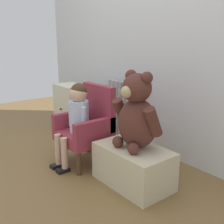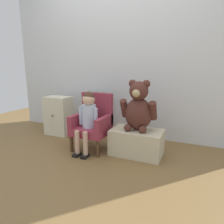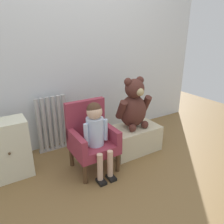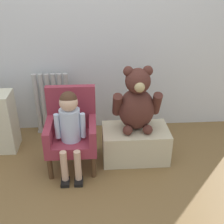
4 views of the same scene
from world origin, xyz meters
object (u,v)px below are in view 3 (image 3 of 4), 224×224
radiator (52,124)px  child_figure (96,129)px  large_teddy_bear (134,106)px  child_armchair (91,137)px  low_bench (133,139)px  small_dresser (8,150)px

radiator → child_figure: child_figure is taller
large_teddy_bear → child_armchair: bearing=-174.0°
child_figure → low_bench: bearing=14.7°
child_figure → low_bench: (0.57, 0.15, -0.33)m
small_dresser → child_figure: size_ratio=0.80×
radiator → large_teddy_bear: bearing=-31.4°
radiator → large_teddy_bear: 0.97m
radiator → large_teddy_bear: (0.80, -0.49, 0.23)m
radiator → child_armchair: (0.23, -0.55, 0.01)m
low_bench → large_teddy_bear: 0.41m
radiator → small_dresser: (-0.52, -0.28, -0.04)m
small_dresser → low_bench: bearing=-10.1°
child_armchair → large_teddy_bear: (0.57, 0.06, 0.22)m
child_figure → large_teddy_bear: (0.57, 0.17, 0.08)m
child_armchair → child_figure: size_ratio=0.95×
small_dresser → child_armchair: (0.76, -0.27, 0.05)m
radiator → low_bench: size_ratio=1.11×
small_dresser → large_teddy_bear: 1.37m
low_bench → large_teddy_bear: size_ratio=1.03×
small_dresser → low_bench: (1.33, -0.24, -0.14)m
low_bench → large_teddy_bear: large_teddy_bear is taller
child_figure → low_bench: size_ratio=1.23×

